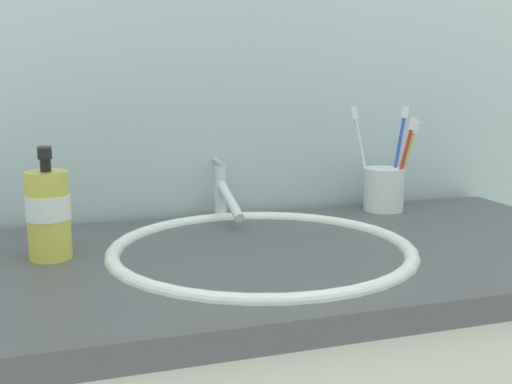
{
  "coord_description": "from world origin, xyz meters",
  "views": [
    {
      "loc": [
        -0.34,
        -0.92,
        1.2
      ],
      "look_at": [
        -0.03,
        0.04,
        1.01
      ],
      "focal_mm": 44.53,
      "sensor_mm": 36.0,
      "label": 1
    }
  ],
  "objects_px": {
    "toothbrush_cup": "(384,189)",
    "toothbrush_blue": "(398,151)",
    "soap_dispenser": "(48,212)",
    "toothbrush_white": "(362,152)",
    "faucet": "(224,194)",
    "toothbrush_yellow": "(405,160)",
    "toothbrush_red": "(404,158)"
  },
  "relations": [
    {
      "from": "faucet",
      "to": "toothbrush_white",
      "type": "relative_size",
      "value": 0.84
    },
    {
      "from": "faucet",
      "to": "toothbrush_red",
      "type": "height_order",
      "value": "toothbrush_red"
    },
    {
      "from": "faucet",
      "to": "toothbrush_red",
      "type": "relative_size",
      "value": 0.93
    },
    {
      "from": "toothbrush_white",
      "to": "faucet",
      "type": "bearing_deg",
      "value": -179.75
    },
    {
      "from": "toothbrush_cup",
      "to": "soap_dispenser",
      "type": "xyz_separation_m",
      "value": [
        -0.66,
        -0.15,
        0.03
      ]
    },
    {
      "from": "toothbrush_white",
      "to": "toothbrush_blue",
      "type": "bearing_deg",
      "value": -10.9
    },
    {
      "from": "toothbrush_blue",
      "to": "toothbrush_yellow",
      "type": "relative_size",
      "value": 1.15
    },
    {
      "from": "toothbrush_blue",
      "to": "soap_dispenser",
      "type": "relative_size",
      "value": 1.2
    },
    {
      "from": "toothbrush_cup",
      "to": "toothbrush_red",
      "type": "distance_m",
      "value": 0.08
    },
    {
      "from": "toothbrush_cup",
      "to": "toothbrush_red",
      "type": "xyz_separation_m",
      "value": [
        0.03,
        -0.03,
        0.07
      ]
    },
    {
      "from": "faucet",
      "to": "toothbrush_blue",
      "type": "relative_size",
      "value": 0.84
    },
    {
      "from": "faucet",
      "to": "toothbrush_blue",
      "type": "distance_m",
      "value": 0.37
    },
    {
      "from": "toothbrush_cup",
      "to": "soap_dispenser",
      "type": "distance_m",
      "value": 0.67
    },
    {
      "from": "toothbrush_red",
      "to": "faucet",
      "type": "bearing_deg",
      "value": 172.9
    },
    {
      "from": "toothbrush_cup",
      "to": "toothbrush_yellow",
      "type": "xyz_separation_m",
      "value": [
        0.03,
        -0.03,
        0.06
      ]
    },
    {
      "from": "toothbrush_blue",
      "to": "toothbrush_red",
      "type": "distance_m",
      "value": 0.03
    },
    {
      "from": "toothbrush_yellow",
      "to": "soap_dispenser",
      "type": "xyz_separation_m",
      "value": [
        -0.69,
        -0.13,
        -0.04
      ]
    },
    {
      "from": "soap_dispenser",
      "to": "toothbrush_yellow",
      "type": "bearing_deg",
      "value": 10.4
    },
    {
      "from": "toothbrush_cup",
      "to": "toothbrush_blue",
      "type": "bearing_deg",
      "value": 5.18
    },
    {
      "from": "toothbrush_cup",
      "to": "soap_dispenser",
      "type": "bearing_deg",
      "value": -166.85
    },
    {
      "from": "toothbrush_red",
      "to": "toothbrush_blue",
      "type": "bearing_deg",
      "value": 80.06
    },
    {
      "from": "toothbrush_cup",
      "to": "toothbrush_blue",
      "type": "distance_m",
      "value": 0.08
    },
    {
      "from": "toothbrush_cup",
      "to": "toothbrush_white",
      "type": "relative_size",
      "value": 0.42
    },
    {
      "from": "toothbrush_red",
      "to": "soap_dispenser",
      "type": "distance_m",
      "value": 0.69
    },
    {
      "from": "toothbrush_white",
      "to": "toothbrush_red",
      "type": "height_order",
      "value": "toothbrush_white"
    },
    {
      "from": "toothbrush_cup",
      "to": "toothbrush_white",
      "type": "xyz_separation_m",
      "value": [
        -0.04,
        0.02,
        0.08
      ]
    },
    {
      "from": "faucet",
      "to": "toothbrush_blue",
      "type": "xyz_separation_m",
      "value": [
        0.37,
        -0.01,
        0.07
      ]
    },
    {
      "from": "toothbrush_white",
      "to": "toothbrush_red",
      "type": "xyz_separation_m",
      "value": [
        0.07,
        -0.05,
        -0.01
      ]
    },
    {
      "from": "toothbrush_white",
      "to": "toothbrush_red",
      "type": "relative_size",
      "value": 1.1
    },
    {
      "from": "toothbrush_white",
      "to": "toothbrush_yellow",
      "type": "height_order",
      "value": "toothbrush_white"
    },
    {
      "from": "faucet",
      "to": "toothbrush_yellow",
      "type": "distance_m",
      "value": 0.37
    },
    {
      "from": "faucet",
      "to": "soap_dispenser",
      "type": "relative_size",
      "value": 1.01
    }
  ]
}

